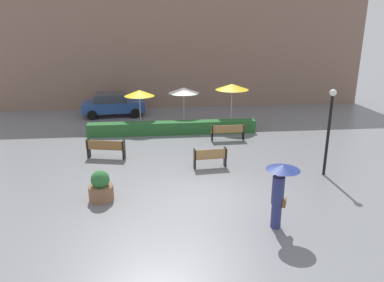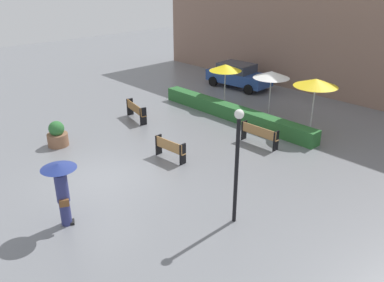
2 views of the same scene
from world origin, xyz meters
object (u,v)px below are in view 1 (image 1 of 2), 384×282
Objects in this scene: lamp_post at (329,123)px; parked_car at (113,104)px; patio_umbrella_white at (184,90)px; bench_far_left at (106,147)px; bench_mid_center at (210,157)px; pedestrian_with_umbrella at (280,186)px; patio_umbrella_yellow_far at (232,87)px; patio_umbrella_yellow at (139,93)px; planter_pot at (101,187)px; bench_back_row at (228,131)px.

lamp_post is 0.85× the size of parked_car.
patio_umbrella_white is at bearing -31.30° from parked_car.
bench_far_left is at bearing -86.85° from parked_car.
lamp_post reaches higher than bench_mid_center.
patio_umbrella_white is at bearing 53.37° from bench_far_left.
pedestrian_with_umbrella is at bearing -48.62° from bench_far_left.
patio_umbrella_yellow_far is at bearing -24.36° from parked_car.
patio_umbrella_yellow_far is (5.61, -0.02, 0.28)m from patio_umbrella_yellow.
patio_umbrella_yellow_far is at bearing 54.53° from planter_pot.
bench_far_left is 10.12m from lamp_post.
bench_mid_center is 0.65× the size of patio_umbrella_white.
patio_umbrella_white reaches higher than pedestrian_with_umbrella.
pedestrian_with_umbrella reaches higher than bench_far_left.
patio_umbrella_white reaches higher than patio_umbrella_yellow.
lamp_post is (3.36, 3.94, 0.86)m from pedestrian_with_umbrella.
patio_umbrella_white is 2.98m from patio_umbrella_yellow_far.
bench_far_left is 0.88× the size of pedestrian_with_umbrella.
bench_back_row is 0.79× the size of patio_umbrella_white.
bench_far_left is 0.79× the size of patio_umbrella_white.
patio_umbrella_yellow is at bearing 73.54° from bench_far_left.
pedestrian_with_umbrella is at bearing -75.55° from bench_mid_center.
lamp_post is 8.44m from patio_umbrella_yellow_far.
patio_umbrella_white is (3.87, 10.11, 1.70)m from planter_pot.
patio_umbrella_yellow_far reaches higher than parked_car.
planter_pot reaches higher than bench_back_row.
bench_back_row is 1.64× the size of planter_pot.
pedestrian_with_umbrella is at bearing -68.99° from patio_umbrella_yellow.
planter_pot is (-5.80, 2.52, -0.92)m from pedestrian_with_umbrella.
pedestrian_with_umbrella is at bearing -23.51° from planter_pot.
planter_pot is at bearing -148.28° from bench_mid_center.
lamp_post is 1.55× the size of patio_umbrella_yellow.
bench_mid_center is 11.48m from parked_car.
patio_umbrella_white is at bearing 11.90° from patio_umbrella_yellow.
parked_car is (-7.58, 3.43, -1.65)m from patio_umbrella_yellow_far.
bench_back_row is 8.91m from planter_pot.
pedestrian_with_umbrella is at bearing -94.65° from patio_umbrella_yellow_far.
patio_umbrella_yellow_far reaches higher than patio_umbrella_yellow.
bench_back_row is at bearing -43.08° from parked_car.
parked_car is at bearing 120.03° from patio_umbrella_yellow.
patio_umbrella_yellow_far is (-2.38, 8.10, 0.19)m from lamp_post.
patio_umbrella_yellow_far is 8.49m from parked_car.
parked_car reaches higher than planter_pot.
planter_pot is at bearing -171.21° from lamp_post.
lamp_post is at bearing -17.68° from bench_far_left.
patio_umbrella_yellow is 5.62m from patio_umbrella_yellow_far.
parked_car is at bearing 136.92° from bench_back_row.
bench_mid_center is 0.65× the size of patio_umbrella_yellow.
patio_umbrella_yellow is (1.51, 5.09, 1.65)m from bench_far_left.
patio_umbrella_yellow reaches higher than planter_pot.
planter_pot is at bearing -86.45° from parked_car.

